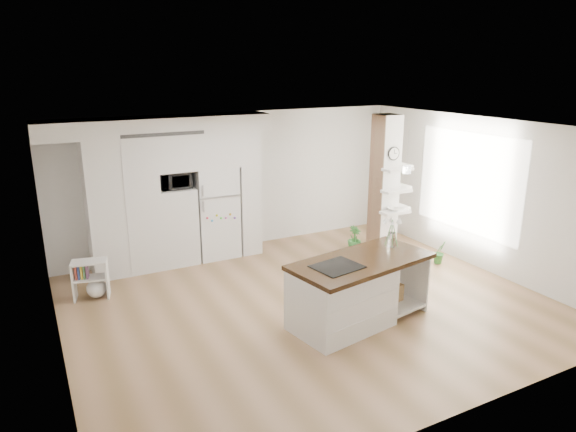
% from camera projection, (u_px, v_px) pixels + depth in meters
% --- Properties ---
extents(floor, '(7.00, 6.00, 0.01)m').
position_uv_depth(floor, '(309.00, 304.00, 7.93)').
color(floor, '#A17A57').
rests_on(floor, ground).
extents(room, '(7.04, 6.04, 2.72)m').
position_uv_depth(room, '(310.00, 187.00, 7.40)').
color(room, white).
rests_on(room, ground).
extents(cabinet_wall, '(4.00, 0.71, 2.70)m').
position_uv_depth(cabinet_wall, '(165.00, 184.00, 9.13)').
color(cabinet_wall, white).
rests_on(cabinet_wall, floor).
extents(refrigerator, '(0.78, 0.69, 1.75)m').
position_uv_depth(refrigerator, '(215.00, 212.00, 9.73)').
color(refrigerator, white).
rests_on(refrigerator, floor).
extents(column, '(0.69, 0.90, 2.70)m').
position_uv_depth(column, '(390.00, 188.00, 9.56)').
color(column, silver).
rests_on(column, floor).
extents(window, '(0.00, 2.40, 2.40)m').
position_uv_depth(window, '(468.00, 183.00, 9.30)').
color(window, white).
rests_on(window, room).
extents(pendant_light, '(0.12, 0.12, 0.10)m').
position_uv_depth(pendant_light, '(398.00, 158.00, 8.21)').
color(pendant_light, white).
rests_on(pendant_light, room).
extents(kitchen_island, '(2.21, 1.33, 1.50)m').
position_uv_depth(kitchen_island, '(348.00, 293.00, 7.16)').
color(kitchen_island, white).
rests_on(kitchen_island, floor).
extents(bookshelf, '(0.58, 0.41, 0.62)m').
position_uv_depth(bookshelf, '(92.00, 281.00, 8.07)').
color(bookshelf, white).
rests_on(bookshelf, floor).
extents(floor_plant_a, '(0.25, 0.21, 0.44)m').
position_uv_depth(floor_plant_a, '(440.00, 252.00, 9.50)').
color(floor_plant_a, '#358033').
rests_on(floor_plant_a, floor).
extents(floor_plant_b, '(0.34, 0.34, 0.49)m').
position_uv_depth(floor_plant_b, '(354.00, 238.00, 10.19)').
color(floor_plant_b, '#358033').
rests_on(floor_plant_b, floor).
extents(microwave, '(0.54, 0.37, 0.30)m').
position_uv_depth(microwave, '(175.00, 180.00, 9.15)').
color(microwave, '#2D2D2D').
rests_on(microwave, cabinet_wall).
extents(shelf_plant, '(0.27, 0.23, 0.30)m').
position_uv_depth(shelf_plant, '(396.00, 176.00, 9.77)').
color(shelf_plant, '#358033').
rests_on(shelf_plant, column).
extents(decor_bowl, '(0.22, 0.22, 0.05)m').
position_uv_depth(decor_bowl, '(394.00, 209.00, 9.43)').
color(decor_bowl, white).
rests_on(decor_bowl, column).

